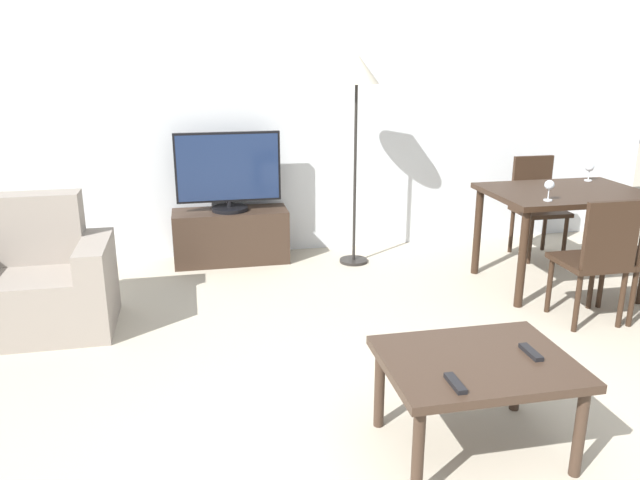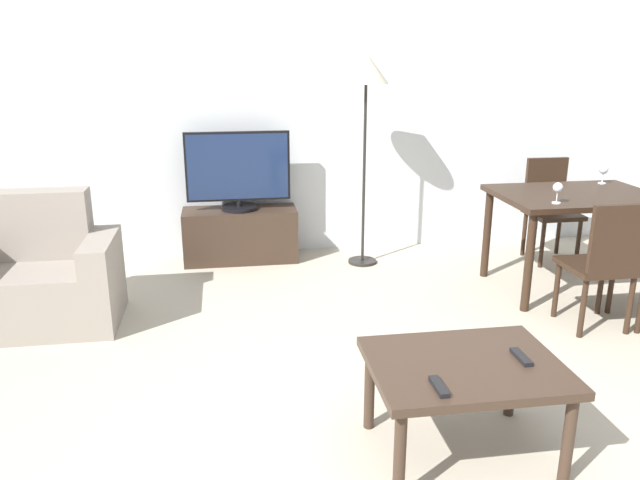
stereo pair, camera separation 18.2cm
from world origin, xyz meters
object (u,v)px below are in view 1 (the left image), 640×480
at_px(dining_chair_near, 597,256).
at_px(remote_primary, 455,383).
at_px(coffee_table, 476,370).
at_px(floor_lamp, 357,80).
at_px(wine_glass_left, 590,168).
at_px(dining_chair_far, 536,202).
at_px(tv, 228,172).
at_px(dining_table, 565,203).
at_px(armchair, 32,285).
at_px(wine_glass_center, 549,186).
at_px(tv_stand, 231,236).
at_px(remote_secondary, 531,352).

bearing_deg(dining_chair_near, remote_primary, -139.81).
xyz_separation_m(coffee_table, floor_lamp, (0.14, 2.66, 1.12)).
relative_size(floor_lamp, wine_glass_left, 11.87).
bearing_deg(dining_chair_near, dining_chair_far, 74.45).
distance_m(coffee_table, wine_glass_left, 2.90).
relative_size(tv, wine_glass_left, 5.95).
relative_size(dining_table, dining_chair_near, 1.33).
bearing_deg(remote_primary, armchair, 135.98).
bearing_deg(coffee_table, armchair, 141.42).
xyz_separation_m(floor_lamp, remote_primary, (-0.33, -2.85, -1.06)).
relative_size(dining_table, remote_primary, 7.66).
height_order(dining_chair_far, wine_glass_left, wine_glass_left).
xyz_separation_m(dining_chair_near, wine_glass_center, (-0.11, 0.45, 0.37)).
xyz_separation_m(tv_stand, dining_chair_far, (2.64, -0.33, 0.25)).
distance_m(dining_chair_near, dining_chair_far, 1.50).
height_order(floor_lamp, wine_glass_center, floor_lamp).
distance_m(remote_primary, wine_glass_center, 2.30).
height_order(floor_lamp, remote_primary, floor_lamp).
height_order(coffee_table, dining_chair_far, dining_chair_far).
bearing_deg(dining_chair_near, coffee_table, -140.69).
xyz_separation_m(dining_table, remote_secondary, (-1.31, -1.84, -0.18)).
height_order(tv, floor_lamp, floor_lamp).
relative_size(tv, remote_secondary, 5.79).
bearing_deg(tv, tv_stand, 90.00).
xyz_separation_m(tv, floor_lamp, (1.03, -0.23, 0.74)).
bearing_deg(tv_stand, dining_table, -23.36).
height_order(dining_table, floor_lamp, floor_lamp).
bearing_deg(remote_primary, coffee_table, 45.94).
bearing_deg(wine_glass_center, dining_chair_far, 62.60).
bearing_deg(dining_chair_far, tv, 172.88).
bearing_deg(wine_glass_center, remote_primary, -129.18).
height_order(armchair, coffee_table, armchair).
distance_m(dining_chair_near, remote_primary, 2.02).
distance_m(tv, floor_lamp, 1.29).
relative_size(remote_primary, wine_glass_left, 1.03).
distance_m(tv_stand, tv, 0.56).
bearing_deg(armchair, wine_glass_left, 4.66).
bearing_deg(wine_glass_left, remote_secondary, -128.33).
xyz_separation_m(remote_secondary, wine_glass_center, (0.99, 1.57, 0.38)).
relative_size(armchair, tv_stand, 1.04).
bearing_deg(armchair, tv_stand, 39.45).
bearing_deg(remote_secondary, tv, 111.44).
relative_size(wine_glass_left, wine_glass_center, 1.00).
distance_m(armchair, dining_chair_far, 4.07).
distance_m(armchair, dining_chair_near, 3.65).
height_order(dining_chair_far, remote_primary, dining_chair_far).
xyz_separation_m(dining_chair_near, remote_secondary, (-1.11, -1.12, -0.01)).
distance_m(coffee_table, floor_lamp, 2.89).
xyz_separation_m(tv, dining_chair_far, (2.64, -0.33, -0.30)).
relative_size(remote_secondary, wine_glass_center, 1.03).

